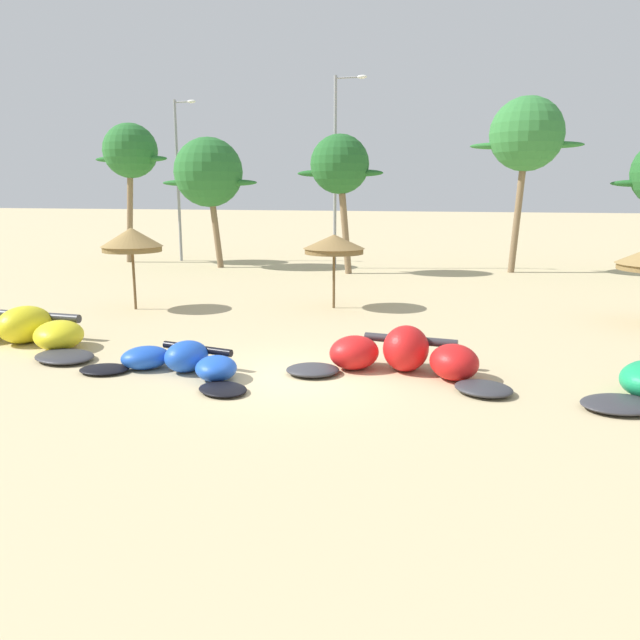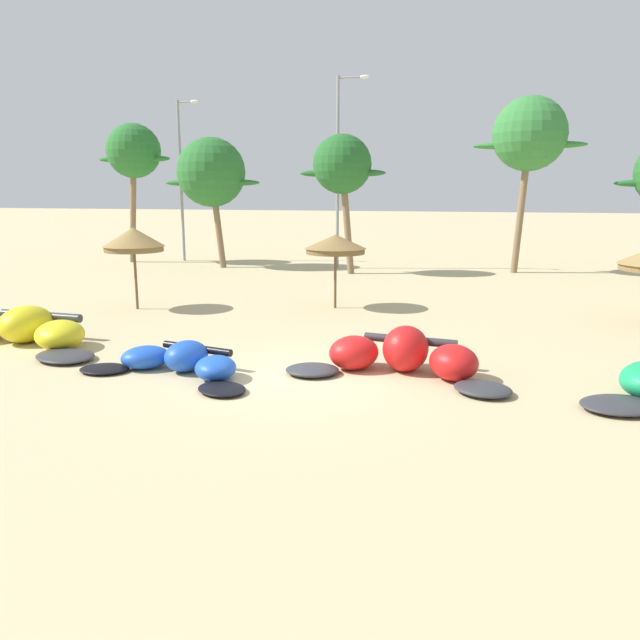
% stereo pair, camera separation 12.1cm
% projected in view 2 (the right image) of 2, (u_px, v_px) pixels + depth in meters
% --- Properties ---
extents(ground_plane, '(260.00, 260.00, 0.00)m').
position_uv_depth(ground_plane, '(295.00, 376.00, 15.03)').
color(ground_plane, '#C6B284').
extents(kite_far_left, '(7.00, 3.26, 1.08)m').
position_uv_depth(kite_far_left, '(17.00, 331.00, 18.09)').
color(kite_far_left, '#333338').
rests_on(kite_far_left, ground).
extents(kite_left, '(4.93, 2.76, 0.76)m').
position_uv_depth(kite_left, '(180.00, 362.00, 15.22)').
color(kite_left, black).
rests_on(kite_left, ground).
extents(kite_left_of_center, '(5.65, 2.83, 1.14)m').
position_uv_depth(kite_left_of_center, '(402.00, 357.00, 15.15)').
color(kite_left_of_center, '#333338').
rests_on(kite_left_of_center, ground).
extents(beach_umbrella_near_van, '(2.28, 2.28, 3.08)m').
position_uv_depth(beach_umbrella_near_van, '(133.00, 240.00, 23.17)').
color(beach_umbrella_near_van, brown).
rests_on(beach_umbrella_near_van, ground).
extents(beach_umbrella_middle, '(2.34, 2.34, 2.81)m').
position_uv_depth(beach_umbrella_middle, '(335.00, 244.00, 23.41)').
color(beach_umbrella_middle, brown).
rests_on(beach_umbrella_middle, ground).
extents(palm_leftmost, '(4.95, 3.30, 8.49)m').
position_uv_depth(palm_leftmost, '(133.00, 152.00, 38.10)').
color(palm_leftmost, '#7F6647').
rests_on(palm_leftmost, ground).
extents(palm_left, '(5.93, 3.95, 7.46)m').
position_uv_depth(palm_left, '(211.00, 173.00, 35.81)').
color(palm_left, '#7F6647').
rests_on(palm_left, ground).
extents(palm_left_of_gap, '(4.69, 3.12, 7.38)m').
position_uv_depth(palm_left_of_gap, '(342.00, 166.00, 32.94)').
color(palm_left_of_gap, '#7F6647').
rests_on(palm_left_of_gap, ground).
extents(palm_center_left, '(5.82, 3.88, 9.32)m').
position_uv_depth(palm_center_left, '(530.00, 135.00, 32.81)').
color(palm_center_left, '#7F6647').
rests_on(palm_center_left, ground).
extents(lamppost_west, '(1.52, 0.24, 9.94)m').
position_uv_depth(lamppost_west, '(182.00, 174.00, 39.23)').
color(lamppost_west, gray).
rests_on(lamppost_west, ground).
extents(lamppost_west_center, '(1.86, 0.24, 10.67)m').
position_uv_depth(lamppost_west_center, '(340.00, 164.00, 35.14)').
color(lamppost_west_center, gray).
rests_on(lamppost_west_center, ground).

